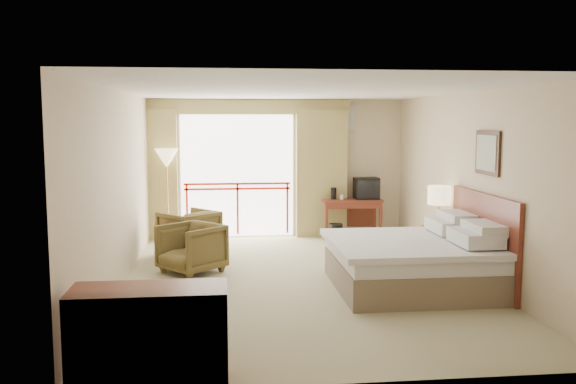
{
  "coord_description": "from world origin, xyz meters",
  "views": [
    {
      "loc": [
        -1.11,
        -8.49,
        2.28
      ],
      "look_at": [
        -0.13,
        0.4,
        1.23
      ],
      "focal_mm": 38.0,
      "sensor_mm": 36.0,
      "label": 1
    }
  ],
  "objects": [
    {
      "name": "coffee_maker",
      "position": [
        1.07,
        3.15,
        0.87
      ],
      "size": [
        0.13,
        0.13,
        0.23
      ],
      "primitive_type": "cylinder",
      "rotation": [
        0.0,
        0.0,
        -0.27
      ],
      "color": "black",
      "rests_on": "desk"
    },
    {
      "name": "nightstand",
      "position": [
        2.29,
        0.64,
        0.31
      ],
      "size": [
        0.45,
        0.53,
        0.61
      ],
      "primitive_type": "cube",
      "rotation": [
        0.0,
        0.0,
        -0.04
      ],
      "color": "#5B1D12",
      "rests_on": "floor"
    },
    {
      "name": "wastebasket",
      "position": [
        1.05,
        2.82,
        0.16
      ],
      "size": [
        0.26,
        0.26,
        0.32
      ],
      "primitive_type": "cylinder",
      "rotation": [
        0.0,
        0.0,
        -0.01
      ],
      "color": "black",
      "rests_on": "floor"
    },
    {
      "name": "balcony_door",
      "position": [
        -0.8,
        3.48,
        1.2
      ],
      "size": [
        2.4,
        0.0,
        2.4
      ],
      "primitive_type": "plane",
      "rotation": [
        1.57,
        0.0,
        0.0
      ],
      "color": "white",
      "rests_on": "wall_back"
    },
    {
      "name": "balcony_railing",
      "position": [
        -0.8,
        3.46,
        0.81
      ],
      "size": [
        2.09,
        0.03,
        1.02
      ],
      "color": "#AE210E",
      "rests_on": "wall_back"
    },
    {
      "name": "cup",
      "position": [
        1.22,
        3.1,
        0.8
      ],
      "size": [
        0.07,
        0.07,
        0.1
      ],
      "primitive_type": "cylinder",
      "rotation": [
        0.0,
        0.0,
        -0.03
      ],
      "color": "white",
      "rests_on": "desk"
    },
    {
      "name": "floor",
      "position": [
        0.0,
        0.0,
        0.0
      ],
      "size": [
        7.0,
        7.0,
        0.0
      ],
      "primitive_type": "plane",
      "color": "#99936B",
      "rests_on": "ground"
    },
    {
      "name": "ceiling",
      "position": [
        0.0,
        0.0,
        2.7
      ],
      "size": [
        7.0,
        7.0,
        0.0
      ],
      "primitive_type": "plane",
      "rotation": [
        3.14,
        0.0,
        0.0
      ],
      "color": "white",
      "rests_on": "wall_back"
    },
    {
      "name": "phone",
      "position": [
        2.24,
        0.49,
        0.65
      ],
      "size": [
        0.21,
        0.18,
        0.08
      ],
      "primitive_type": "cube",
      "rotation": [
        0.0,
        0.0,
        0.26
      ],
      "color": "black",
      "rests_on": "nightstand"
    },
    {
      "name": "book",
      "position": [
        -2.0,
        1.67,
        0.49
      ],
      "size": [
        0.26,
        0.28,
        0.02
      ],
      "primitive_type": "imported",
      "rotation": [
        0.0,
        0.0,
        0.51
      ],
      "color": "white",
      "rests_on": "side_table"
    },
    {
      "name": "armchair_near",
      "position": [
        -1.58,
        0.63,
        0.0
      ],
      "size": [
        1.14,
        1.14,
        0.74
      ],
      "primitive_type": "imported",
      "rotation": [
        0.0,
        0.0,
        -0.84
      ],
      "color": "#4D3E1C",
      "rests_on": "floor"
    },
    {
      "name": "wall_left",
      "position": [
        -2.5,
        0.0,
        1.35
      ],
      "size": [
        0.0,
        7.0,
        7.0
      ],
      "primitive_type": "plane",
      "rotation": [
        1.57,
        0.0,
        1.57
      ],
      "color": "#CCB692",
      "rests_on": "ground"
    },
    {
      "name": "dresser",
      "position": [
        -1.73,
        -3.4,
        0.44
      ],
      "size": [
        1.32,
        0.56,
        0.88
      ],
      "rotation": [
        0.0,
        0.0,
        -0.06
      ],
      "color": "#5B1D12",
      "rests_on": "floor"
    },
    {
      "name": "curtain_right",
      "position": [
        0.85,
        3.35,
        1.25
      ],
      "size": [
        1.0,
        0.26,
        2.5
      ],
      "primitive_type": "cube",
      "color": "olive",
      "rests_on": "wall_back"
    },
    {
      "name": "curtain_left",
      "position": [
        -2.45,
        3.35,
        1.25
      ],
      "size": [
        1.0,
        0.26,
        2.5
      ],
      "primitive_type": "cube",
      "color": "olive",
      "rests_on": "wall_back"
    },
    {
      "name": "floor_lamp",
      "position": [
        -2.13,
        3.09,
        1.52
      ],
      "size": [
        0.45,
        0.45,
        1.76
      ],
      "rotation": [
        0.0,
        0.0,
        -0.24
      ],
      "color": "tan",
      "rests_on": "floor"
    },
    {
      "name": "headboard",
      "position": [
        2.46,
        -0.6,
        0.65
      ],
      "size": [
        0.06,
        2.1,
        1.3
      ],
      "primitive_type": "cube",
      "color": "#5B1D12",
      "rests_on": "wall_right"
    },
    {
      "name": "valance",
      "position": [
        -0.8,
        3.38,
        2.55
      ],
      "size": [
        4.4,
        0.22,
        0.28
      ],
      "primitive_type": "cube",
      "color": "olive",
      "rests_on": "wall_back"
    },
    {
      "name": "desk",
      "position": [
        1.42,
        3.2,
        0.59
      ],
      "size": [
        1.16,
        0.56,
        0.76
      ],
      "rotation": [
        0.0,
        0.0,
        0.03
      ],
      "color": "#5B1D12",
      "rests_on": "floor"
    },
    {
      "name": "table_lamp",
      "position": [
        2.29,
        0.69,
        1.1
      ],
      "size": [
        0.36,
        0.36,
        0.63
      ],
      "rotation": [
        0.0,
        0.0,
        0.15
      ],
      "color": "tan",
      "rests_on": "nightstand"
    },
    {
      "name": "framed_art",
      "position": [
        2.47,
        -0.6,
        1.85
      ],
      "size": [
        0.04,
        0.72,
        0.6
      ],
      "color": "black",
      "rests_on": "wall_right"
    },
    {
      "name": "armchair_far",
      "position": [
        -1.68,
        1.9,
        0.0
      ],
      "size": [
        1.17,
        1.17,
        0.77
      ],
      "primitive_type": "imported",
      "rotation": [
        0.0,
        0.0,
        -2.43
      ],
      "color": "#4D3E1C",
      "rests_on": "floor"
    },
    {
      "name": "wall_right",
      "position": [
        2.5,
        0.0,
        1.35
      ],
      "size": [
        0.0,
        7.0,
        7.0
      ],
      "primitive_type": "plane",
      "rotation": [
        1.57,
        0.0,
        -1.57
      ],
      "color": "#CCB692",
      "rests_on": "ground"
    },
    {
      "name": "side_table",
      "position": [
        -2.0,
        1.67,
        0.34
      ],
      "size": [
        0.45,
        0.45,
        0.49
      ],
      "rotation": [
        0.0,
        0.0,
        0.27
      ],
      "color": "black",
      "rests_on": "floor"
    },
    {
      "name": "wall_front",
      "position": [
        0.0,
        -3.5,
        1.35
      ],
      "size": [
        5.0,
        0.0,
        5.0
      ],
      "primitive_type": "plane",
      "rotation": [
        -1.57,
        0.0,
        0.0
      ],
      "color": "#CCB692",
      "rests_on": "ground"
    },
    {
      "name": "bed",
      "position": [
        1.5,
        -0.6,
        0.38
      ],
      "size": [
        2.13,
        2.06,
        0.97
      ],
      "color": "brown",
      "rests_on": "floor"
    },
    {
      "name": "tv",
      "position": [
        1.72,
        3.14,
        0.96
      ],
      "size": [
        0.47,
        0.37,
        0.42
      ],
      "rotation": [
        0.0,
        0.0,
        0.33
      ],
      "color": "black",
      "rests_on": "desk"
    },
    {
      "name": "wall_back",
      "position": [
        0.0,
        3.5,
        1.35
      ],
      "size": [
        5.0,
        0.0,
        5.0
      ],
      "primitive_type": "plane",
      "rotation": [
        1.57,
        0.0,
        0.0
      ],
      "color": "#CCB692",
      "rests_on": "ground"
    },
    {
      "name": "hvac_vent",
      "position": [
        1.3,
        3.47,
        2.35
      ],
      "size": [
        0.5,
        0.04,
        0.5
      ],
      "primitive_type": "cube",
      "color": "silver",
      "rests_on": "wall_back"
    }
  ]
}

